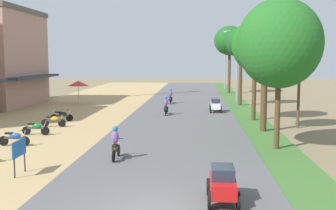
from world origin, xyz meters
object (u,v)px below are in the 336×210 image
at_px(median_tree_third, 255,45).
at_px(streetlamp_mid, 225,62).
at_px(car_hatchback_white, 215,105).
at_px(motorbike_ahead_third, 171,96).
at_px(parked_motorbike_third, 36,127).
at_px(car_hatchback_red, 222,183).
at_px(vendor_umbrella, 78,83).
at_px(median_tree_second, 265,42).
at_px(streetlamp_near, 237,61).
at_px(median_tree_fourth, 241,43).
at_px(parked_motorbike_fourth, 54,120).
at_px(median_tree_nearest, 280,44).
at_px(parked_motorbike_second, 14,137).
at_px(motorbike_ahead_second, 166,106).
at_px(street_signboard, 19,151).
at_px(utility_pole_near, 300,67).
at_px(motorbike_foreground_rider, 116,144).
at_px(median_tree_fifth, 230,41).
at_px(parked_motorbike_fifth, 62,115).

distance_m(median_tree_third, streetlamp_mid, 34.58).
xyz_separation_m(car_hatchback_white, motorbike_ahead_third, (-4.58, 6.65, 0.11)).
relative_size(parked_motorbike_third, car_hatchback_red, 0.90).
xyz_separation_m(vendor_umbrella, median_tree_second, (17.29, -15.29, 3.72)).
distance_m(median_tree_third, streetlamp_near, 14.23).
height_order(median_tree_second, median_tree_fourth, median_tree_fourth).
bearing_deg(parked_motorbike_third, vendor_umbrella, 97.87).
bearing_deg(car_hatchback_white, median_tree_second, -73.80).
distance_m(parked_motorbike_fourth, vendor_umbrella, 14.98).
xyz_separation_m(median_tree_fourth, motorbike_ahead_third, (-7.38, 1.00, -5.67)).
distance_m(parked_motorbike_fourth, median_tree_fourth, 21.68).
height_order(median_tree_nearest, motorbike_ahead_third, median_tree_nearest).
height_order(parked_motorbike_second, vendor_umbrella, vendor_umbrella).
bearing_deg(median_tree_nearest, median_tree_fourth, 89.67).
bearing_deg(motorbike_ahead_second, parked_motorbike_second, -119.62).
height_order(street_signboard, vendor_umbrella, vendor_umbrella).
relative_size(street_signboard, median_tree_second, 0.19).
bearing_deg(parked_motorbike_third, streetlamp_near, 55.80).
xyz_separation_m(parked_motorbike_fourth, car_hatchback_white, (11.98, 9.04, 0.19)).
height_order(median_tree_third, motorbike_ahead_second, median_tree_third).
bearing_deg(median_tree_third, car_hatchback_red, -100.69).
distance_m(street_signboard, median_tree_second, 17.23).
distance_m(vendor_umbrella, median_tree_fourth, 17.78).
distance_m(median_tree_third, median_tree_fourth, 10.26).
relative_size(streetlamp_mid, utility_pole_near, 0.89).
relative_size(parked_motorbike_third, vendor_umbrella, 0.71).
relative_size(utility_pole_near, motorbike_ahead_third, 4.69).
height_order(street_signboard, median_tree_third, median_tree_third).
height_order(utility_pole_near, motorbike_ahead_second, utility_pole_near).
height_order(parked_motorbike_fourth, motorbike_foreground_rider, motorbike_foreground_rider).
bearing_deg(utility_pole_near, parked_motorbike_third, -166.41).
xyz_separation_m(median_tree_second, median_tree_fifth, (-0.02, 30.39, 1.38)).
distance_m(median_tree_nearest, median_tree_second, 5.46).
xyz_separation_m(car_hatchback_white, motorbike_ahead_second, (-4.39, -2.26, 0.11)).
xyz_separation_m(car_hatchback_red, car_hatchback_white, (0.78, 23.78, 0.00)).
distance_m(streetlamp_near, car_hatchback_red, 33.79).
bearing_deg(car_hatchback_red, median_tree_second, 75.73).
bearing_deg(parked_motorbike_third, parked_motorbike_second, -88.59).
bearing_deg(car_hatchback_red, parked_motorbike_second, 143.43).
relative_size(median_tree_nearest, car_hatchback_red, 4.05).
distance_m(streetlamp_mid, utility_pole_near, 38.03).
xyz_separation_m(parked_motorbike_second, motorbike_foreground_rider, (6.32, -2.67, 0.30)).
distance_m(parked_motorbike_fifth, car_hatchback_white, 13.84).
bearing_deg(motorbike_ahead_third, street_signboard, -99.36).
bearing_deg(median_tree_third, utility_pole_near, -51.76).
xyz_separation_m(street_signboard, median_tree_second, (11.96, 11.38, 4.92)).
relative_size(car_hatchback_white, motorbike_foreground_rider, 1.11).
bearing_deg(streetlamp_near, parked_motorbike_third, -124.20).
relative_size(vendor_umbrella, utility_pole_near, 0.30).
relative_size(median_tree_second, streetlamp_mid, 1.05).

